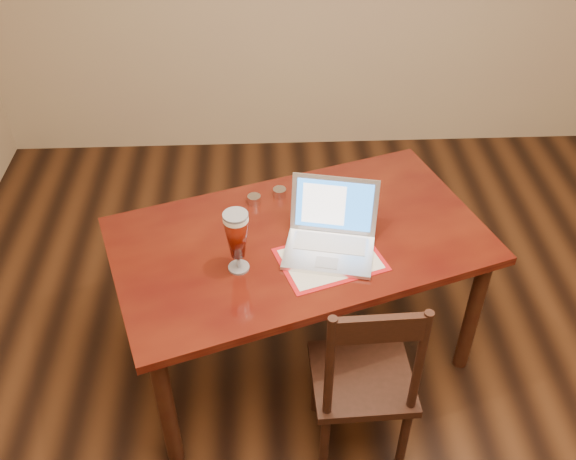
{
  "coord_description": "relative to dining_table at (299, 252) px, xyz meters",
  "views": [
    {
      "loc": [
        -0.48,
        -1.48,
        2.5
      ],
      "look_at": [
        -0.39,
        0.53,
        0.82
      ],
      "focal_mm": 40.0,
      "sensor_mm": 36.0,
      "label": 1
    }
  ],
  "objects": [
    {
      "name": "dining_chair",
      "position": [
        0.23,
        -0.52,
        -0.22
      ],
      "size": [
        0.41,
        0.39,
        0.94
      ],
      "rotation": [
        0.0,
        0.0,
        0.03
      ],
      "color": "black",
      "rests_on": "ground"
    },
    {
      "name": "ground",
      "position": [
        0.34,
        -0.58,
        -0.66
      ],
      "size": [
        5.0,
        5.0,
        0.0
      ],
      "primitive_type": "plane",
      "color": "black",
      "rests_on": "ground"
    },
    {
      "name": "dining_table",
      "position": [
        0.0,
        0.0,
        0.0
      ],
      "size": [
        1.76,
        1.33,
        1.01
      ],
      "rotation": [
        0.0,
        0.0,
        0.32
      ],
      "color": "#53180B",
      "rests_on": "ground"
    },
    {
      "name": "room_shell",
      "position": [
        0.34,
        -0.58,
        1.11
      ],
      "size": [
        4.51,
        5.01,
        2.71
      ],
      "color": "tan",
      "rests_on": "ground"
    }
  ]
}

